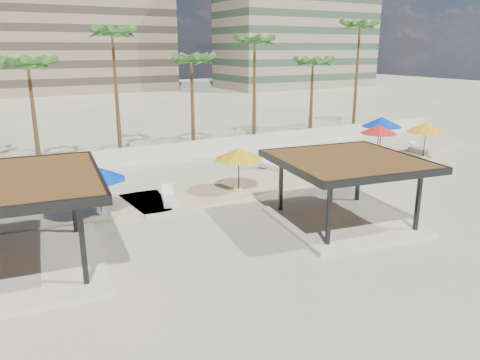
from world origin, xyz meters
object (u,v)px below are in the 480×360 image
object	(u,v)px
umbrella_a	(18,164)
lounger_d	(420,150)
lounger_b	(272,165)
lounger_a	(169,199)
pavilion_west	(2,217)
pavilion_central	(346,185)
lounger_c	(341,171)
umbrella_c	(379,129)

from	to	relation	value
umbrella_a	lounger_d	world-z (taller)	umbrella_a
umbrella_a	lounger_b	world-z (taller)	umbrella_a
umbrella_a	lounger_a	world-z (taller)	umbrella_a
pavilion_west	pavilion_central	bearing A→B (deg)	-2.56
pavilion_west	lounger_b	distance (m)	18.61
lounger_c	umbrella_a	bearing A→B (deg)	57.81
umbrella_a	lounger_b	xyz separation A→B (m)	(15.69, 0.05, -2.04)
pavilion_central	pavilion_west	distance (m)	14.71
pavilion_central	lounger_b	size ratio (longest dim) A/B	3.13
umbrella_c	lounger_d	world-z (taller)	umbrella_c
pavilion_central	lounger_b	world-z (taller)	pavilion_central
lounger_b	lounger_c	world-z (taller)	lounger_b
pavilion_central	lounger_c	distance (m)	8.80
lounger_d	pavilion_west	bearing A→B (deg)	103.85
lounger_c	lounger_d	world-z (taller)	lounger_d
pavilion_west	umbrella_c	bearing A→B (deg)	21.05
lounger_b	lounger_c	size ratio (longest dim) A/B	1.06
lounger_a	lounger_b	distance (m)	9.48
lounger_c	lounger_d	bearing A→B (deg)	-102.01
umbrella_c	lounger_d	distance (m)	4.66
umbrella_c	lounger_a	bearing A→B (deg)	-172.79
umbrella_a	umbrella_c	xyz separation A→B (m)	(24.36, -1.14, -0.09)
lounger_a	umbrella_a	bearing A→B (deg)	79.78
pavilion_west	lounger_a	xyz separation A→B (m)	(8.06, 4.17, -1.80)
umbrella_a	lounger_a	bearing A→B (deg)	-26.12
lounger_a	lounger_d	size ratio (longest dim) A/B	0.99
lounger_a	lounger_c	distance (m)	12.03
pavilion_west	lounger_d	size ratio (longest dim) A/B	3.75
umbrella_c	lounger_a	size ratio (longest dim) A/B	1.37
umbrella_a	lounger_d	size ratio (longest dim) A/B	1.42
pavilion_west	umbrella_c	distance (m)	26.37
lounger_c	lounger_d	xyz separation A→B (m)	(9.69, 1.72, 0.00)
pavilion_central	lounger_c	xyz separation A→B (m)	(5.60, 6.62, -1.56)
umbrella_c	lounger_c	distance (m)	6.24
lounger_a	lounger_b	size ratio (longest dim) A/B	0.91
umbrella_c	lounger_d	size ratio (longest dim) A/B	1.36
pavilion_central	lounger_d	size ratio (longest dim) A/B	3.42
umbrella_c	lounger_d	xyz separation A→B (m)	(4.20, -0.49, -1.96)
umbrella_c	pavilion_west	bearing A→B (deg)	-165.99
lounger_a	lounger_b	bearing A→B (deg)	-53.05
umbrella_c	lounger_b	bearing A→B (deg)	172.19
pavilion_central	lounger_a	distance (m)	9.36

